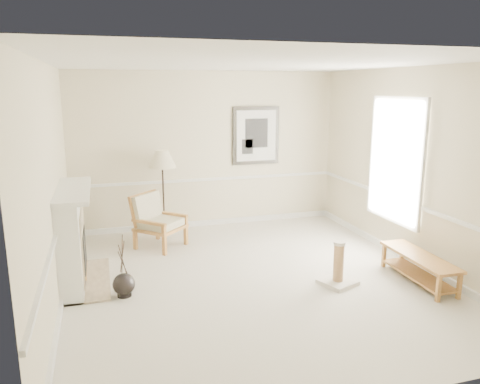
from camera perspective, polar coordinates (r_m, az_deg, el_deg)
The scene contains 8 objects.
ground at distance 6.60m, azimuth 1.53°, elevation -10.57°, with size 5.50×5.50×0.00m, color silver.
room at distance 6.23m, azimuth 2.62°, elevation 5.84°, with size 5.04×5.54×2.92m.
fireplace at distance 6.67m, azimuth -19.73°, elevation -5.22°, with size 0.64×1.64×1.31m.
floor_vase at distance 6.23m, azimuth -13.97°, elevation -10.94°, with size 0.28×0.28×0.83m.
armchair at distance 7.89m, azimuth -10.29°, elevation -3.17°, with size 0.98×0.98×0.89m.
floor_lamp at distance 8.32m, azimuth -9.46°, elevation 3.70°, with size 0.52×0.52×1.53m.
bench at distance 6.88m, azimuth 20.98°, elevation -8.19°, with size 0.43×1.34×0.38m.
scratching_post at distance 6.51m, azimuth 11.88°, elevation -9.39°, with size 0.55×0.55×0.60m.
Camera 1 is at (-1.90, -5.76, 2.60)m, focal length 35.00 mm.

